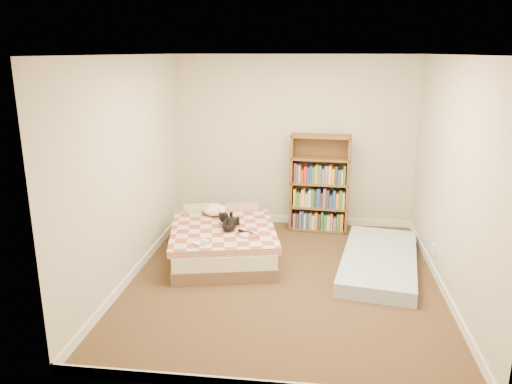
# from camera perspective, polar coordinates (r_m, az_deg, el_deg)

# --- Properties ---
(room) EXTENTS (3.51, 4.01, 2.51)m
(room) POSITION_cam_1_polar(r_m,az_deg,el_deg) (5.44, 3.38, 1.52)
(room) COLOR #48331F
(room) RESTS_ON ground
(bed) EXTENTS (1.55, 1.95, 0.46)m
(bed) POSITION_cam_1_polar(r_m,az_deg,el_deg) (6.44, -3.73, -5.39)
(bed) COLOR brown
(bed) RESTS_ON room
(bookshelf) EXTENTS (0.87, 0.34, 1.41)m
(bookshelf) POSITION_cam_1_polar(r_m,az_deg,el_deg) (7.29, 7.23, -0.33)
(bookshelf) COLOR brown
(bookshelf) RESTS_ON room
(floor_mattress) EXTENTS (1.15, 2.01, 0.17)m
(floor_mattress) POSITION_cam_1_polar(r_m,az_deg,el_deg) (6.28, 13.90, -7.65)
(floor_mattress) COLOR #7C9FCF
(floor_mattress) RESTS_ON room
(black_cat) EXTENTS (0.36, 0.69, 0.15)m
(black_cat) POSITION_cam_1_polar(r_m,az_deg,el_deg) (6.21, -2.94, -3.51)
(black_cat) COLOR black
(black_cat) RESTS_ON bed
(white_dog) EXTENTS (0.34, 0.37, 0.15)m
(white_dog) POSITION_cam_1_polar(r_m,az_deg,el_deg) (6.68, -4.72, -2.05)
(white_dog) COLOR white
(white_dog) RESTS_ON bed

